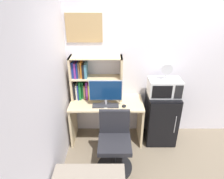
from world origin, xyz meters
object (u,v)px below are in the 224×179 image
object	(u,v)px
microwave	(164,87)
desk_chair	(114,145)
hutch_bookshelf	(88,79)
computer_mouse	(124,106)
keyboard	(105,106)
mini_fridge	(160,118)
desk_fan	(166,71)
monitor	(105,92)
wall_corkboard	(83,28)

from	to	relation	value
microwave	desk_chair	world-z (taller)	microwave
hutch_bookshelf	computer_mouse	size ratio (longest dim) A/B	9.83
keyboard	mini_fridge	bearing A→B (deg)	7.96
computer_mouse	desk_fan	size ratio (longest dim) A/B	0.32
keyboard	desk_fan	distance (m)	1.11
keyboard	computer_mouse	world-z (taller)	computer_mouse
computer_mouse	desk_chair	xyz separation A→B (m)	(-0.16, -0.48, -0.39)
hutch_bookshelf	mini_fridge	size ratio (longest dim) A/B	0.95
keyboard	computer_mouse	size ratio (longest dim) A/B	4.87
monitor	desk_fan	xyz separation A→B (m)	(0.95, 0.09, 0.32)
mini_fridge	desk_fan	world-z (taller)	desk_fan
computer_mouse	wall_corkboard	size ratio (longest dim) A/B	0.15
keyboard	wall_corkboard	world-z (taller)	wall_corkboard
computer_mouse	desk_chair	bearing A→B (deg)	-108.21
microwave	desk_chair	xyz separation A→B (m)	(-0.81, -0.63, -0.64)
keyboard	wall_corkboard	bearing A→B (deg)	128.88
hutch_bookshelf	mini_fridge	xyz separation A→B (m)	(1.25, -0.16, -0.67)
desk_fan	hutch_bookshelf	bearing A→B (deg)	172.59
hutch_bookshelf	computer_mouse	xyz separation A→B (m)	(0.60, -0.31, -0.33)
monitor	desk_fan	size ratio (longest dim) A/B	1.97
microwave	desk_chair	distance (m)	1.21
mini_fridge	microwave	size ratio (longest dim) A/B	1.74
computer_mouse	wall_corkboard	bearing A→B (deg)	145.85
mini_fridge	wall_corkboard	bearing A→B (deg)	167.89
hutch_bookshelf	desk_chair	world-z (taller)	hutch_bookshelf
computer_mouse	microwave	bearing A→B (deg)	13.20
wall_corkboard	monitor	bearing A→B (deg)	-48.28
computer_mouse	desk_chair	distance (m)	0.63
desk_fan	wall_corkboard	distance (m)	1.44
desk_chair	wall_corkboard	world-z (taller)	wall_corkboard
hutch_bookshelf	keyboard	bearing A→B (deg)	-44.51
hutch_bookshelf	desk_chair	size ratio (longest dim) A/B	0.94
mini_fridge	desk_chair	bearing A→B (deg)	-142.25
keyboard	mini_fridge	distance (m)	1.01
monitor	microwave	xyz separation A→B (m)	(0.95, 0.10, 0.03)
desk_chair	wall_corkboard	distance (m)	1.84
microwave	desk_chair	size ratio (longest dim) A/B	0.57
desk_chair	keyboard	bearing A→B (deg)	105.86
hutch_bookshelf	keyboard	distance (m)	0.54
monitor	microwave	distance (m)	0.95
monitor	microwave	size ratio (longest dim) A/B	1.02
keyboard	wall_corkboard	size ratio (longest dim) A/B	0.74
mini_fridge	desk_fan	xyz separation A→B (m)	(0.00, -0.00, 0.88)
keyboard	microwave	bearing A→B (deg)	8.13
keyboard	mini_fridge	size ratio (longest dim) A/B	0.47
monitor	mini_fridge	size ratio (longest dim) A/B	0.59
desk_fan	monitor	bearing A→B (deg)	-174.30
desk_fan	desk_chair	bearing A→B (deg)	-142.52
keyboard	microwave	distance (m)	0.99
computer_mouse	microwave	xyz separation A→B (m)	(0.65, 0.15, 0.25)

